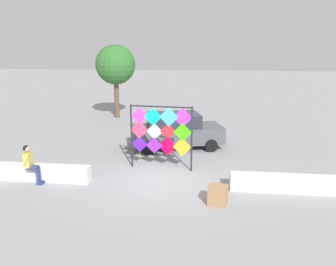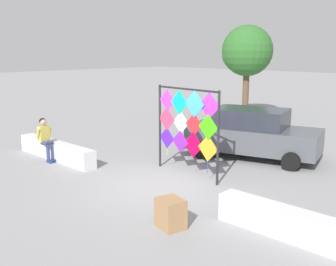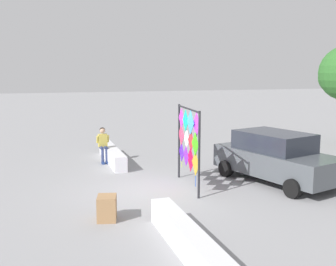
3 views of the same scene
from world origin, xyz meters
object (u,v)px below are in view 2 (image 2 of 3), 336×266
(kite_display_rack, at_px, (187,123))
(seated_vendor, at_px, (45,136))
(tree_far_right, at_px, (246,52))
(parked_car, at_px, (252,133))
(cardboard_box_large, at_px, (171,213))

(kite_display_rack, height_order, seated_vendor, kite_display_rack)
(kite_display_rack, relative_size, tree_far_right, 0.52)
(parked_car, distance_m, cardboard_box_large, 6.30)
(cardboard_box_large, xyz_separation_m, tree_far_right, (-6.63, 12.69, 3.23))
(seated_vendor, xyz_separation_m, tree_far_right, (-0.08, 11.78, 2.70))
(parked_car, bearing_deg, seated_vendor, -132.70)
(kite_display_rack, xyz_separation_m, seated_vendor, (-4.40, -2.06, -0.73))
(cardboard_box_large, height_order, tree_far_right, tree_far_right)
(parked_car, relative_size, cardboard_box_large, 7.52)
(parked_car, bearing_deg, kite_display_rack, -95.40)
(tree_far_right, bearing_deg, parked_car, -54.56)
(seated_vendor, relative_size, parked_car, 0.31)
(seated_vendor, xyz_separation_m, parked_car, (4.69, 5.08, 0.02))
(cardboard_box_large, bearing_deg, seated_vendor, 172.08)
(kite_display_rack, bearing_deg, cardboard_box_large, -54.02)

